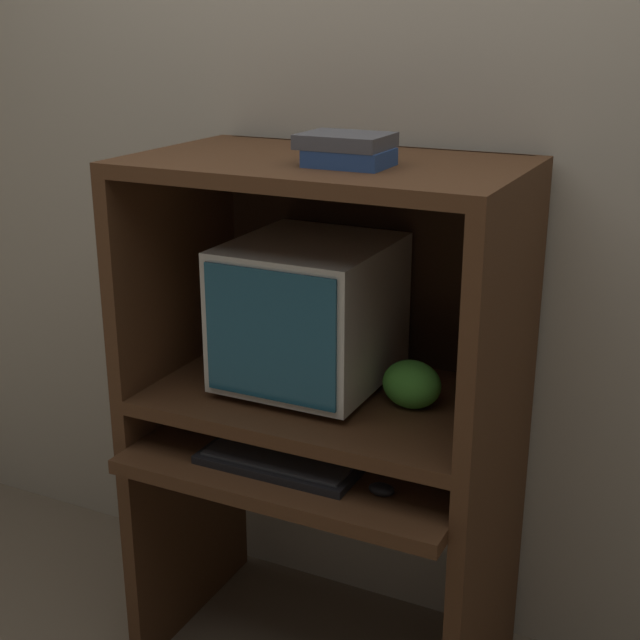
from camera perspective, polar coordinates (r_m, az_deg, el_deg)
wall_back at (r=2.44m, az=3.99°, el=9.13°), size 6.00×0.06×2.60m
desk_base at (r=2.42m, az=-0.11°, el=-13.44°), size 0.93×0.64×0.68m
desk_monitor_shelf at (r=2.29m, az=0.41°, el=-5.25°), size 0.93×0.57×0.13m
hutch_upper at (r=2.18m, az=0.80°, el=5.20°), size 0.93×0.57×0.59m
crt_monitor at (r=2.26m, az=-0.65°, el=0.50°), size 0.38×0.43×0.38m
keyboard at (r=2.18m, az=-2.67°, el=-9.10°), size 0.40×0.16×0.03m
mouse at (r=2.07m, az=3.96°, el=-10.75°), size 0.06×0.04×0.03m
snack_bag at (r=2.18m, az=5.89°, el=-4.11°), size 0.15×0.11×0.12m
book_stack at (r=2.01m, az=1.77°, el=10.88°), size 0.20×0.16×0.07m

